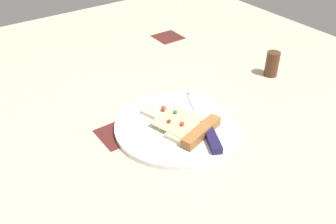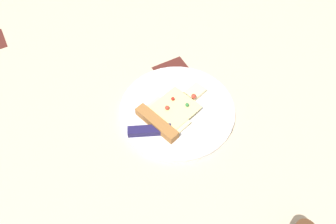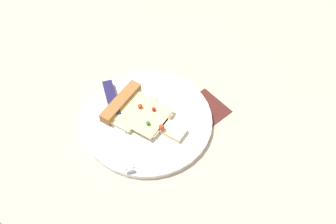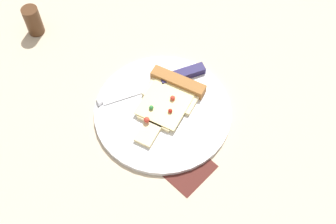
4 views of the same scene
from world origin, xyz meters
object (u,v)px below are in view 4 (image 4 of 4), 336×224
at_px(pizza_slice, 168,99).
at_px(pepper_shaker, 33,21).
at_px(plate, 163,111).
at_px(knife, 163,81).

xyz_separation_m(pizza_slice, pepper_shaker, (0.07, -0.36, 0.02)).
height_order(pizza_slice, pepper_shaker, pepper_shaker).
height_order(plate, pizza_slice, pizza_slice).
xyz_separation_m(plate, pepper_shaker, (0.04, -0.37, 0.03)).
bearing_deg(pizza_slice, pepper_shaker, -5.86).
bearing_deg(pizza_slice, knife, -47.20).
distance_m(pizza_slice, knife, 0.05).
bearing_deg(plate, knife, -135.42).
xyz_separation_m(plate, knife, (-0.05, -0.05, 0.01)).
bearing_deg(knife, pizza_slice, 174.03).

